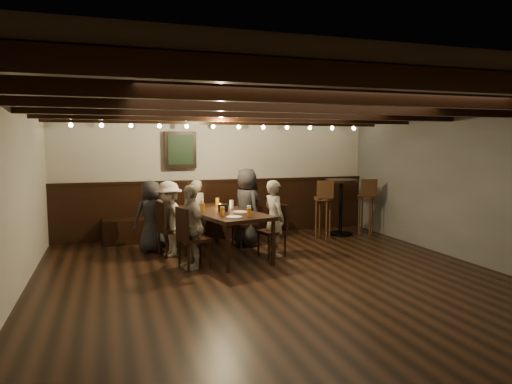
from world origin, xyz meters
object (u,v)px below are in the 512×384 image
object	(u,v)px
person_right_far	(274,218)
bar_stool_left	(323,217)
person_bench_centre	(196,212)
high_top_table	(341,199)
chair_right_near	(245,231)
person_bench_left	(151,216)
person_left_far	(191,227)
person_left_near	(169,219)
chair_left_far	(193,250)
person_right_near	(247,207)
chair_left_near	(171,239)
chair_right_far	(273,240)
bar_stool_right	(366,214)
dining_table	(222,215)
person_bench_right	(242,210)

from	to	relation	value
person_right_far	bar_stool_left	world-z (taller)	person_right_far
person_bench_centre	high_top_table	distance (m)	3.00
chair_right_near	person_bench_left	distance (m)	1.72
chair_right_near	person_left_far	bearing A→B (deg)	121.51
person_bench_left	person_left_near	distance (m)	0.47
chair_left_far	person_right_near	size ratio (longest dim) A/B	0.65
person_right_near	person_bench_centre	bearing A→B (deg)	51.34
chair_left_far	person_bench_left	bearing A→B (deg)	-172.39
chair_left_near	person_right_near	bearing A→B (deg)	90.00
chair_left_near	person_right_near	xyz separation A→B (m)	(1.43, 0.35, 0.43)
person_right_far	high_top_table	size ratio (longest dim) A/B	1.11
high_top_table	person_bench_centre	bearing A→B (deg)	178.90
chair_right_near	person_left_near	xyz separation A→B (m)	(-1.43, -0.35, 0.36)
high_top_table	chair_right_far	bearing A→B (deg)	-147.63
chair_left_far	person_right_near	distance (m)	1.78
person_right_far	person_bench_centre	bearing A→B (deg)	26.57
person_bench_left	person_right_near	world-z (taller)	person_right_near
bar_stool_right	person_left_near	bearing A→B (deg)	-157.60
person_bench_centre	person_right_far	bearing A→B (deg)	116.57
person_right_far	dining_table	bearing A→B (deg)	59.04
person_bench_left	person_right_near	size ratio (longest dim) A/B	0.87
person_bench_left	chair_right_near	bearing A→B (deg)	164.46
chair_right_near	dining_table	bearing A→B (deg)	122.07
person_left_near	chair_right_near	bearing A→B (deg)	90.00
high_top_table	person_left_near	bearing A→B (deg)	-168.89
high_top_table	person_right_near	bearing A→B (deg)	-170.69
chair_right_near	bar_stool_right	xyz separation A→B (m)	(2.65, 0.20, 0.17)
person_bench_right	person_left_far	size ratio (longest dim) A/B	0.94
chair_left_far	bar_stool_left	size ratio (longest dim) A/B	0.80
person_bench_left	person_right_far	bearing A→B (deg)	140.71
bar_stool_right	person_right_near	bearing A→B (deg)	-161.05
dining_table	chair_right_far	distance (m)	0.95
chair_left_far	person_bench_left	size ratio (longest dim) A/B	0.75
chair_left_far	person_bench_left	xyz separation A→B (m)	(-0.49, 1.27, 0.34)
person_bench_centre	person_right_near	world-z (taller)	person_right_near
dining_table	bar_stool_left	world-z (taller)	bar_stool_left
dining_table	person_right_far	distance (m)	0.88
dining_table	person_left_near	xyz separation A→B (m)	(-0.84, 0.26, -0.07)
dining_table	bar_stool_right	distance (m)	3.35
person_bench_left	person_left_near	xyz separation A→B (m)	(0.25, -0.40, 0.01)
chair_left_near	chair_right_far	size ratio (longest dim) A/B	1.06
dining_table	chair_left_near	bearing A→B (deg)	147.97
person_right_near	person_right_far	xyz separation A→B (m)	(0.21, -0.87, -0.08)
person_bench_right	person_right_near	size ratio (longest dim) A/B	0.84
person_bench_centre	chair_left_near	bearing A→B (deg)	39.83
person_bench_right	bar_stool_right	world-z (taller)	person_bench_right
person_bench_right	high_top_table	world-z (taller)	person_bench_right
person_bench_centre	person_left_far	size ratio (longest dim) A/B	0.95
person_bench_right	person_right_far	size ratio (longest dim) A/B	0.94
chair_left_far	chair_right_near	world-z (taller)	chair_left_far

